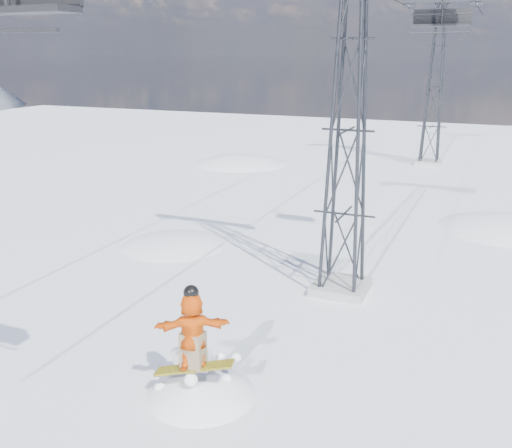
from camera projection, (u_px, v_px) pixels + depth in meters
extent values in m
plane|color=white|center=(214.00, 417.00, 12.78)|extent=(120.00, 120.00, 0.00)
sphere|color=white|center=(180.00, 401.00, 26.42)|extent=(16.00, 16.00, 16.00)
sphere|color=white|center=(481.00, 405.00, 29.19)|extent=(20.00, 20.00, 20.00)
sphere|color=white|center=(241.00, 293.00, 44.95)|extent=(22.00, 22.00, 22.00)
cube|color=#999999|center=(341.00, 287.00, 19.50)|extent=(1.80, 1.80, 0.30)
cube|color=#999999|center=(428.00, 162.00, 41.57)|extent=(1.80, 1.80, 0.30)
cube|color=#2B2C32|center=(443.00, 0.00, 38.36)|extent=(5.00, 0.35, 0.35)
cube|color=#2B2C32|center=(409.00, 4.00, 39.23)|extent=(0.80, 0.25, 0.50)
cube|color=#2B2C32|center=(477.00, 2.00, 37.60)|extent=(0.80, 0.25, 0.50)
cube|color=gold|center=(194.00, 368.00, 13.12)|extent=(1.92, 0.69, 0.52)
imported|color=#F75F0B|center=(192.00, 331.00, 12.85)|extent=(1.77, 1.34, 1.86)
cube|color=#7D6A4D|center=(193.00, 350.00, 12.99)|extent=(0.65, 0.61, 0.86)
sphere|color=black|center=(191.00, 293.00, 12.59)|extent=(0.35, 0.35, 0.35)
cube|color=black|center=(8.00, 11.00, 7.99)|extent=(2.21, 0.50, 0.09)
cube|color=black|center=(441.00, 25.00, 19.21)|extent=(1.93, 0.43, 0.08)
cube|color=black|center=(442.00, 16.00, 19.31)|extent=(1.93, 0.06, 0.53)
cylinder|color=black|center=(440.00, 33.00, 19.06)|extent=(1.93, 0.06, 0.06)
cylinder|color=black|center=(441.00, 14.00, 18.85)|extent=(1.93, 0.05, 0.05)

